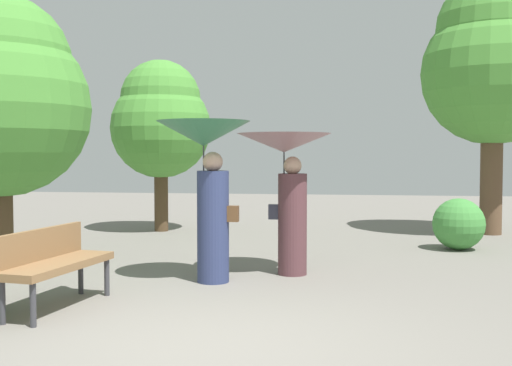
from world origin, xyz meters
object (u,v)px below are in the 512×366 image
Objects in this scene: tree_mid_left at (161,119)px; person_right at (287,170)px; tree_near_left at (0,94)px; tree_near_right at (493,60)px; park_bench at (52,260)px; person_left at (207,165)px.

person_right is at bearing -54.24° from tree_mid_left.
person_right is 4.39m from tree_near_left.
tree_near_left is 0.76× the size of tree_near_right.
tree_mid_left is at bearing 15.14° from park_bench.
tree_near_left is 1.10× the size of tree_mid_left.
park_bench is at bearing -130.47° from tree_near_right.
person_left is 0.57× the size of tree_mid_left.
tree_near_right is (4.63, 5.40, 2.03)m from person_left.
person_left is 7.40m from tree_near_right.
tree_mid_left is at bearing -175.97° from tree_near_right.
park_bench is 6.79m from tree_mid_left.
tree_mid_left is (-6.77, -0.48, -1.15)m from tree_near_right.
park_bench is at bearing 143.88° from person_left.
person_left is 1.31× the size of park_bench.
tree_near_right is (3.69, 4.76, 2.10)m from person_right.
park_bench is 3.70m from tree_near_left.
tree_near_right reaches higher than tree_near_left.
person_right is 0.53× the size of tree_mid_left.
tree_near_right is at bearing 4.03° from tree_mid_left.
tree_mid_left is (1.16, 4.09, -0.14)m from tree_near_left.
person_right is at bearing -127.74° from tree_near_right.
tree_mid_left reaches higher than person_right.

